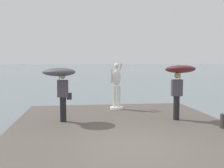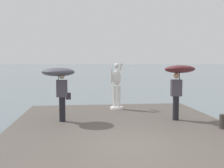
# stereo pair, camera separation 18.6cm
# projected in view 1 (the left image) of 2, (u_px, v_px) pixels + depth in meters

# --- Properties ---
(ground_plane) EXTENTS (400.00, 400.00, 0.00)m
(ground_plane) POSITION_uv_depth(u_px,v_px,m) (87.00, 76.00, 46.10)
(ground_plane) COLOR slate
(pier) EXTENTS (7.39, 9.40, 0.40)m
(pier) POSITION_uv_depth(u_px,v_px,m) (125.00, 135.00, 8.24)
(pier) COLOR #564F47
(pier) RESTS_ON ground
(statue_white_figure) EXTENTS (0.60, 0.86, 2.10)m
(statue_white_figure) POSITION_uv_depth(u_px,v_px,m) (117.00, 87.00, 11.56)
(statue_white_figure) COLOR white
(statue_white_figure) RESTS_ON pier
(onlooker_left) EXTENTS (1.17, 1.18, 1.92)m
(onlooker_left) POSITION_uv_depth(u_px,v_px,m) (60.00, 77.00, 9.10)
(onlooker_left) COLOR black
(onlooker_left) RESTS_ON pier
(onlooker_right) EXTENTS (1.20, 1.22, 2.04)m
(onlooker_right) POSITION_uv_depth(u_px,v_px,m) (179.00, 76.00, 9.39)
(onlooker_right) COLOR black
(onlooker_right) RESTS_ON pier
(mooring_bollard) EXTENTS (0.22, 0.22, 0.46)m
(mooring_bollard) POSITION_uv_depth(u_px,v_px,m) (224.00, 121.00, 8.29)
(mooring_bollard) COLOR #38332D
(mooring_bollard) RESTS_ON pier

